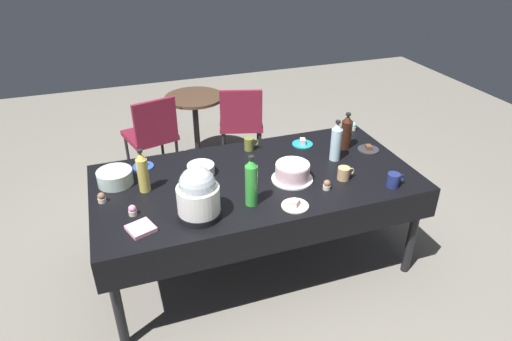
% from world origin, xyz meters
% --- Properties ---
extents(ground, '(9.00, 9.00, 0.00)m').
position_xyz_m(ground, '(0.00, 0.00, 0.00)').
color(ground, slate).
extents(potluck_table, '(2.20, 1.10, 0.75)m').
position_xyz_m(potluck_table, '(0.00, 0.00, 0.69)').
color(potluck_table, black).
rests_on(potluck_table, ground).
extents(frosted_layer_cake, '(0.28, 0.28, 0.12)m').
position_xyz_m(frosted_layer_cake, '(0.22, -0.12, 0.81)').
color(frosted_layer_cake, silver).
rests_on(frosted_layer_cake, potluck_table).
extents(slow_cooker, '(0.26, 0.26, 0.33)m').
position_xyz_m(slow_cooker, '(-0.47, -0.32, 0.90)').
color(slow_cooker, black).
rests_on(slow_cooker, potluck_table).
extents(glass_salad_bowl, '(0.23, 0.23, 0.10)m').
position_xyz_m(glass_salad_bowl, '(-0.92, 0.23, 0.80)').
color(glass_salad_bowl, '#B2C6BC').
rests_on(glass_salad_bowl, potluck_table).
extents(ceramic_snack_bowl, '(0.19, 0.19, 0.07)m').
position_xyz_m(ceramic_snack_bowl, '(-0.35, 0.16, 0.79)').
color(ceramic_snack_bowl, silver).
rests_on(ceramic_snack_bowl, potluck_table).
extents(dessert_plate_cream, '(0.17, 0.17, 0.04)m').
position_xyz_m(dessert_plate_cream, '(0.11, -0.42, 0.76)').
color(dessert_plate_cream, beige).
rests_on(dessert_plate_cream, potluck_table).
extents(dessert_plate_cobalt, '(0.15, 0.15, 0.04)m').
position_xyz_m(dessert_plate_cobalt, '(-0.72, 0.40, 0.76)').
color(dessert_plate_cobalt, '#2D4CB2').
rests_on(dessert_plate_cobalt, potluck_table).
extents(dessert_plate_charcoal, '(0.16, 0.16, 0.04)m').
position_xyz_m(dessert_plate_charcoal, '(0.95, 0.10, 0.76)').
color(dessert_plate_charcoal, '#2D2D33').
rests_on(dessert_plate_charcoal, potluck_table).
extents(dessert_plate_teal, '(0.16, 0.16, 0.05)m').
position_xyz_m(dessert_plate_teal, '(0.51, 0.35, 0.76)').
color(dessert_plate_teal, teal).
rests_on(dessert_plate_teal, potluck_table).
extents(cupcake_rose, '(0.05, 0.05, 0.07)m').
position_xyz_m(cupcake_rose, '(-1.01, 0.03, 0.78)').
color(cupcake_rose, beige).
rests_on(cupcake_rose, potluck_table).
extents(cupcake_berry, '(0.05, 0.05, 0.07)m').
position_xyz_m(cupcake_berry, '(0.39, -0.30, 0.78)').
color(cupcake_berry, beige).
rests_on(cupcake_berry, potluck_table).
extents(cupcake_vanilla, '(0.05, 0.05, 0.07)m').
position_xyz_m(cupcake_vanilla, '(-0.85, -0.18, 0.78)').
color(cupcake_vanilla, beige).
rests_on(cupcake_vanilla, potluck_table).
extents(cupcake_lemon, '(0.05, 0.05, 0.07)m').
position_xyz_m(cupcake_lemon, '(1.03, 0.46, 0.78)').
color(cupcake_lemon, beige).
rests_on(cupcake_lemon, potluck_table).
extents(soda_bottle_lime_soda, '(0.08, 0.08, 0.34)m').
position_xyz_m(soda_bottle_lime_soda, '(-0.14, -0.30, 0.91)').
color(soda_bottle_lime_soda, green).
rests_on(soda_bottle_lime_soda, potluck_table).
extents(soda_bottle_cola, '(0.08, 0.08, 0.28)m').
position_xyz_m(soda_bottle_cola, '(0.80, 0.20, 0.88)').
color(soda_bottle_cola, '#33190F').
rests_on(soda_bottle_cola, potluck_table).
extents(soda_bottle_water, '(0.08, 0.08, 0.31)m').
position_xyz_m(soda_bottle_water, '(0.63, 0.05, 0.89)').
color(soda_bottle_water, silver).
rests_on(soda_bottle_water, potluck_table).
extents(soda_bottle_ginger_ale, '(0.07, 0.07, 0.30)m').
position_xyz_m(soda_bottle_ginger_ale, '(-0.74, 0.07, 0.89)').
color(soda_bottle_ginger_ale, gold).
rests_on(soda_bottle_ginger_ale, potluck_table).
extents(coffee_mug_navy, '(0.13, 0.08, 0.09)m').
position_xyz_m(coffee_mug_navy, '(0.82, -0.42, 0.80)').
color(coffee_mug_navy, navy).
rests_on(coffee_mug_navy, potluck_table).
extents(coffee_mug_tan, '(0.12, 0.08, 0.09)m').
position_xyz_m(coffee_mug_tan, '(0.56, -0.22, 0.79)').
color(coffee_mug_tan, tan).
rests_on(coffee_mug_tan, potluck_table).
extents(coffee_mug_olive, '(0.12, 0.07, 0.10)m').
position_xyz_m(coffee_mug_olive, '(0.09, 0.40, 0.80)').
color(coffee_mug_olive, olive).
rests_on(coffee_mug_olive, potluck_table).
extents(paper_napkin_stack, '(0.18, 0.18, 0.02)m').
position_xyz_m(paper_napkin_stack, '(-0.82, -0.35, 0.76)').
color(paper_napkin_stack, pink).
rests_on(paper_napkin_stack, potluck_table).
extents(maroon_chair_left, '(0.54, 0.54, 0.85)m').
position_xyz_m(maroon_chair_left, '(-0.53, 1.55, 0.49)').
color(maroon_chair_left, maroon).
rests_on(maroon_chair_left, ground).
extents(maroon_chair_right, '(0.55, 0.55, 0.85)m').
position_xyz_m(maroon_chair_right, '(0.38, 1.55, 0.49)').
color(maroon_chair_right, maroon).
rests_on(maroon_chair_right, ground).
extents(round_cafe_table, '(0.60, 0.60, 0.72)m').
position_xyz_m(round_cafe_table, '(-0.05, 1.77, 0.50)').
color(round_cafe_table, '#473323').
rests_on(round_cafe_table, ground).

